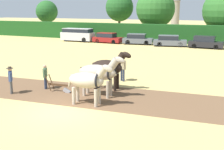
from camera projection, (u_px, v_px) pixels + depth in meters
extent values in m
plane|color=tan|center=(63.00, 111.00, 14.07)|extent=(240.00, 240.00, 0.00)
cube|color=brown|center=(42.00, 90.00, 17.82)|extent=(25.73, 6.71, 0.01)
cube|color=#194719|center=(181.00, 34.00, 41.78)|extent=(73.40, 1.80, 2.74)
cylinder|color=#4C3823|center=(48.00, 26.00, 58.79)|extent=(0.44, 0.44, 3.25)
sphere|color=#235623|center=(47.00, 12.00, 58.13)|extent=(4.52, 4.52, 4.52)
cylinder|color=#423323|center=(119.00, 26.00, 52.53)|extent=(0.44, 0.44, 3.89)
sphere|color=#235623|center=(119.00, 7.00, 51.76)|extent=(5.13, 5.13, 5.13)
cylinder|color=#4C3823|center=(155.00, 29.00, 47.57)|extent=(0.44, 0.44, 3.28)
sphere|color=#2D6628|center=(155.00, 9.00, 46.79)|extent=(6.48, 6.48, 6.48)
cylinder|color=#4C3823|center=(223.00, 32.00, 43.44)|extent=(0.44, 0.44, 2.94)
cylinder|color=gray|center=(175.00, 15.00, 74.68)|extent=(2.19, 2.19, 7.04)
ellipsoid|color=#B2A38E|center=(86.00, 80.00, 14.86)|extent=(2.04, 1.06, 0.84)
cylinder|color=#B2A38E|center=(99.00, 96.00, 15.08)|extent=(0.18, 0.18, 0.95)
cylinder|color=#B2A38E|center=(96.00, 98.00, 14.63)|extent=(0.18, 0.18, 0.95)
cylinder|color=#B2A38E|center=(78.00, 93.00, 15.48)|extent=(0.18, 0.18, 0.95)
cylinder|color=#B2A38E|center=(74.00, 96.00, 15.03)|extent=(0.18, 0.18, 0.95)
cylinder|color=#B2A38E|center=(101.00, 73.00, 14.49)|extent=(0.78, 0.46, 0.84)
ellipsoid|color=#B2A38E|center=(108.00, 68.00, 14.31)|extent=(0.70, 0.32, 0.54)
cube|color=gray|center=(104.00, 70.00, 14.40)|extent=(0.40, 0.11, 0.52)
cylinder|color=gray|center=(70.00, 81.00, 15.18)|extent=(0.31, 0.15, 0.71)
torus|color=black|center=(98.00, 80.00, 14.63)|extent=(0.19, 0.87, 0.86)
ellipsoid|color=#B2A38E|center=(97.00, 72.00, 16.29)|extent=(2.35, 1.16, 0.91)
cylinder|color=#B2A38E|center=(111.00, 88.00, 16.51)|extent=(0.18, 0.18, 1.01)
cylinder|color=#B2A38E|center=(108.00, 90.00, 16.03)|extent=(0.18, 0.18, 1.01)
cylinder|color=#B2A38E|center=(88.00, 85.00, 16.98)|extent=(0.18, 0.18, 1.01)
cylinder|color=#B2A38E|center=(84.00, 88.00, 16.49)|extent=(0.18, 0.18, 1.01)
cylinder|color=#B2A38E|center=(113.00, 65.00, 15.87)|extent=(0.86, 0.50, 0.92)
ellipsoid|color=#B2A38E|center=(120.00, 60.00, 15.67)|extent=(0.70, 0.32, 0.54)
cube|color=black|center=(116.00, 62.00, 15.77)|extent=(0.43, 0.12, 0.58)
cylinder|color=black|center=(80.00, 73.00, 16.66)|extent=(0.31, 0.15, 0.71)
torus|color=black|center=(110.00, 72.00, 16.03)|extent=(0.19, 0.93, 0.92)
ellipsoid|color=black|center=(106.00, 67.00, 17.75)|extent=(2.13, 1.18, 0.95)
cylinder|color=black|center=(118.00, 81.00, 18.01)|extent=(0.18, 0.18, 0.99)
cylinder|color=black|center=(115.00, 83.00, 17.50)|extent=(0.18, 0.18, 0.99)
cylinder|color=black|center=(98.00, 80.00, 18.42)|extent=(0.18, 0.18, 0.99)
cylinder|color=black|center=(95.00, 82.00, 17.92)|extent=(0.18, 0.18, 0.99)
cylinder|color=black|center=(120.00, 60.00, 17.35)|extent=(0.91, 0.53, 0.98)
ellipsoid|color=black|center=(127.00, 55.00, 17.14)|extent=(0.70, 0.32, 0.54)
cube|color=black|center=(123.00, 57.00, 17.24)|extent=(0.46, 0.12, 0.61)
cylinder|color=black|center=(92.00, 68.00, 18.08)|extent=(0.31, 0.15, 0.71)
torus|color=black|center=(117.00, 67.00, 17.51)|extent=(0.19, 0.97, 0.96)
cube|color=#4C331E|center=(59.00, 85.00, 17.33)|extent=(1.38, 0.22, 0.12)
cube|color=#939399|center=(67.00, 91.00, 17.23)|extent=(0.50, 0.24, 0.39)
cylinder|color=#4C331E|center=(52.00, 82.00, 17.68)|extent=(0.40, 0.10, 0.96)
cylinder|color=#4C331E|center=(48.00, 83.00, 17.31)|extent=(0.40, 0.10, 0.96)
cylinder|color=#28334C|center=(46.00, 82.00, 18.13)|extent=(0.14, 0.14, 0.79)
cylinder|color=#28334C|center=(45.00, 83.00, 17.93)|extent=(0.14, 0.14, 0.79)
cube|color=#4C6B4C|center=(45.00, 72.00, 17.87)|extent=(0.38, 0.50, 0.56)
sphere|color=tan|center=(45.00, 66.00, 17.78)|extent=(0.21, 0.21, 0.21)
cylinder|color=#4C6B4C|center=(46.00, 72.00, 18.14)|extent=(0.09, 0.09, 0.53)
cylinder|color=#4C6B4C|center=(44.00, 74.00, 17.61)|extent=(0.09, 0.09, 0.53)
cylinder|color=#28334C|center=(122.00, 75.00, 20.02)|extent=(0.14, 0.14, 0.89)
cylinder|color=#28334C|center=(124.00, 75.00, 19.85)|extent=(0.14, 0.14, 0.89)
cube|color=tan|center=(123.00, 65.00, 19.76)|extent=(0.55, 0.42, 0.63)
sphere|color=tan|center=(123.00, 58.00, 19.66)|extent=(0.24, 0.24, 0.24)
cylinder|color=tan|center=(120.00, 64.00, 20.00)|extent=(0.09, 0.09, 0.59)
cylinder|color=tan|center=(125.00, 65.00, 19.53)|extent=(0.09, 0.09, 0.59)
cylinder|color=#4C4C4C|center=(11.00, 87.00, 17.09)|extent=(0.14, 0.14, 0.81)
cylinder|color=#4C4C4C|center=(11.00, 87.00, 16.89)|extent=(0.14, 0.14, 0.81)
cube|color=#3D5184|center=(10.00, 76.00, 16.83)|extent=(0.46, 0.49, 0.57)
sphere|color=tan|center=(10.00, 69.00, 16.74)|extent=(0.22, 0.22, 0.22)
cylinder|color=#3D5184|center=(11.00, 75.00, 17.10)|extent=(0.09, 0.09, 0.54)
cylinder|color=#3D5184|center=(10.00, 77.00, 16.57)|extent=(0.09, 0.09, 0.54)
cylinder|color=#42382D|center=(10.00, 68.00, 16.72)|extent=(0.42, 0.42, 0.02)
cylinder|color=#42382D|center=(10.00, 67.00, 16.71)|extent=(0.21, 0.21, 0.10)
cube|color=#BCBCC1|center=(78.00, 36.00, 44.39)|extent=(5.30, 2.00, 1.23)
cube|color=black|center=(78.00, 31.00, 44.19)|extent=(4.66, 1.80, 0.54)
cube|color=#BCBCC1|center=(78.00, 29.00, 44.12)|extent=(4.66, 1.80, 0.06)
cylinder|color=black|center=(90.00, 39.00, 44.63)|extent=(0.75, 0.22, 0.75)
cylinder|color=black|center=(84.00, 40.00, 43.06)|extent=(0.75, 0.22, 0.75)
cylinder|color=black|center=(72.00, 38.00, 45.93)|extent=(0.75, 0.22, 0.75)
cylinder|color=black|center=(66.00, 39.00, 44.36)|extent=(0.75, 0.22, 0.75)
cube|color=maroon|center=(108.00, 39.00, 42.45)|extent=(4.54, 2.03, 0.70)
cube|color=black|center=(107.00, 35.00, 42.40)|extent=(2.75, 1.75, 0.59)
cube|color=maroon|center=(107.00, 33.00, 42.33)|extent=(2.75, 1.75, 0.06)
cylinder|color=black|center=(118.00, 41.00, 42.57)|extent=(0.62, 0.25, 0.61)
cylinder|color=black|center=(114.00, 42.00, 41.21)|extent=(0.62, 0.25, 0.61)
cylinder|color=black|center=(102.00, 40.00, 43.79)|extent=(0.62, 0.25, 0.61)
cylinder|color=black|center=(97.00, 41.00, 42.43)|extent=(0.62, 0.25, 0.61)
cube|color=#565B66|center=(138.00, 41.00, 40.76)|extent=(4.52, 2.38, 0.70)
cube|color=black|center=(137.00, 36.00, 40.67)|extent=(2.79, 1.95, 0.57)
cube|color=#565B66|center=(137.00, 34.00, 40.60)|extent=(2.79, 1.95, 0.06)
cylinder|color=black|center=(148.00, 42.00, 41.19)|extent=(0.70, 0.32, 0.67)
cylinder|color=black|center=(146.00, 43.00, 39.75)|extent=(0.70, 0.32, 0.67)
cylinder|color=black|center=(130.00, 41.00, 41.86)|extent=(0.70, 0.32, 0.67)
cylinder|color=black|center=(128.00, 42.00, 40.43)|extent=(0.70, 0.32, 0.67)
cube|color=#565B66|center=(170.00, 42.00, 38.65)|extent=(4.74, 2.68, 0.69)
cube|color=black|center=(168.00, 38.00, 38.55)|extent=(2.95, 2.13, 0.57)
cube|color=#565B66|center=(169.00, 35.00, 38.48)|extent=(2.95, 2.13, 0.06)
cylinder|color=black|center=(180.00, 43.00, 39.17)|extent=(0.68, 0.35, 0.65)
cylinder|color=black|center=(180.00, 45.00, 37.67)|extent=(0.68, 0.35, 0.65)
cylinder|color=black|center=(160.00, 43.00, 39.73)|extent=(0.68, 0.35, 0.65)
cylinder|color=black|center=(159.00, 44.00, 38.23)|extent=(0.68, 0.35, 0.65)
cube|color=black|center=(206.00, 44.00, 36.70)|extent=(4.41, 1.87, 0.73)
cube|color=black|center=(205.00, 39.00, 36.63)|extent=(2.66, 1.63, 0.62)
cube|color=black|center=(205.00, 36.00, 36.56)|extent=(2.66, 1.63, 0.06)
cylinder|color=black|center=(217.00, 46.00, 36.83)|extent=(0.62, 0.24, 0.61)
cylinder|color=black|center=(216.00, 47.00, 35.52)|extent=(0.62, 0.24, 0.61)
cylinder|color=black|center=(196.00, 45.00, 37.98)|extent=(0.62, 0.24, 0.61)
cylinder|color=black|center=(194.00, 46.00, 36.67)|extent=(0.62, 0.24, 0.61)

